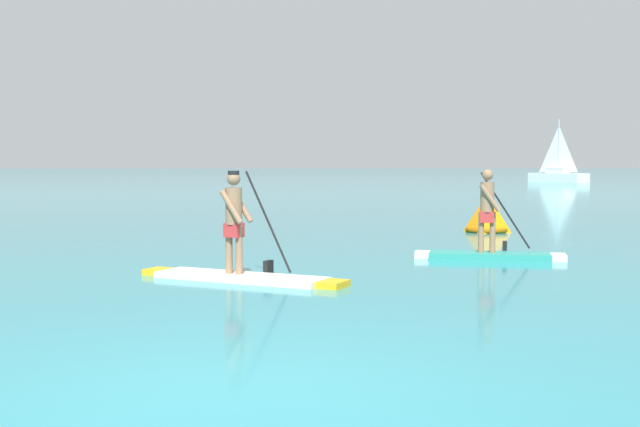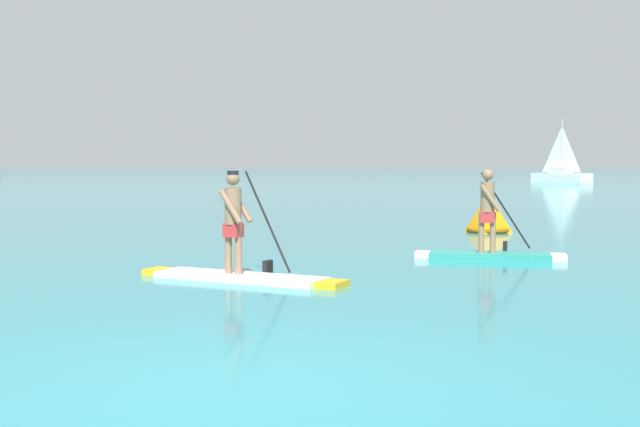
% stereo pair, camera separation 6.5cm
% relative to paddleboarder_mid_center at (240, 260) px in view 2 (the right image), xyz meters
% --- Properties ---
extents(ground, '(440.00, 440.00, 0.00)m').
position_rel_paddleboarder_mid_center_xyz_m(ground, '(0.25, -6.15, -0.32)').
color(ground, teal).
extents(paddleboarder_mid_center, '(3.31, 2.10, 1.75)m').
position_rel_paddleboarder_mid_center_xyz_m(paddleboarder_mid_center, '(0.00, 0.00, 0.00)').
color(paddleboarder_mid_center, white).
rests_on(paddleboarder_mid_center, ground).
extents(paddleboarder_far_right, '(2.84, 1.20, 1.72)m').
position_rel_paddleboarder_mid_center_xyz_m(paddleboarder_far_right, '(4.58, 2.60, 0.01)').
color(paddleboarder_far_right, teal).
rests_on(paddleboarder_far_right, ground).
extents(race_marker_buoy, '(1.25, 1.25, 1.02)m').
position_rel_paddleboarder_mid_center_xyz_m(race_marker_buoy, '(6.03, 8.60, 0.11)').
color(race_marker_buoy, orange).
rests_on(race_marker_buoy, ground).
extents(sailboat_right_horizon, '(4.19, 5.93, 5.66)m').
position_rel_paddleboarder_mid_center_xyz_m(sailboat_right_horizon, '(25.38, 60.17, 0.41)').
color(sailboat_right_horizon, white).
rests_on(sailboat_right_horizon, ground).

